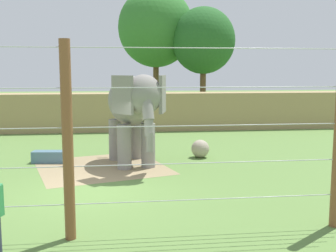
{
  "coord_description": "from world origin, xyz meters",
  "views": [
    {
      "loc": [
        0.86,
        -11.63,
        3.45
      ],
      "look_at": [
        2.69,
        3.46,
        1.4
      ],
      "focal_mm": 43.63,
      "sensor_mm": 36.0,
      "label": 1
    }
  ],
  "objects": [
    {
      "name": "feed_trough",
      "position": [
        -1.72,
        4.0,
        0.22
      ],
      "size": [
        1.45,
        0.66,
        0.44
      ],
      "color": "slate",
      "rests_on": "ground"
    },
    {
      "name": "enrichment_ball",
      "position": [
        4.08,
        4.18,
        0.36
      ],
      "size": [
        0.72,
        0.72,
        0.72
      ],
      "primitive_type": "sphere",
      "color": "tan",
      "rests_on": "ground"
    },
    {
      "name": "tree_left_of_centre",
      "position": [
        7.08,
        18.2,
        5.64
      ],
      "size": [
        4.62,
        4.62,
        8.09
      ],
      "color": "brown",
      "rests_on": "ground"
    },
    {
      "name": "tree_far_left",
      "position": [
        3.78,
        20.25,
        6.74
      ],
      "size": [
        5.77,
        5.77,
        9.79
      ],
      "color": "brown",
      "rests_on": "ground"
    },
    {
      "name": "elephant",
      "position": [
        1.37,
        3.17,
        2.22
      ],
      "size": [
        2.27,
        4.46,
        3.35
      ],
      "color": "gray",
      "rests_on": "ground"
    },
    {
      "name": "dirt_patch",
      "position": [
        0.21,
        3.0,
        0.0
      ],
      "size": [
        5.38,
        5.27,
        0.01
      ],
      "primitive_type": "cube",
      "rotation": [
        0.0,
        0.0,
        0.29
      ],
      "color": "#937F5B",
      "rests_on": "ground"
    },
    {
      "name": "embankment_wall",
      "position": [
        0.0,
        12.31,
        1.09
      ],
      "size": [
        36.0,
        1.8,
        2.18
      ],
      "primitive_type": "cube",
      "color": "tan",
      "rests_on": "ground"
    },
    {
      "name": "ground_plane",
      "position": [
        0.0,
        0.0,
        0.0
      ],
      "size": [
        120.0,
        120.0,
        0.0
      ],
      "primitive_type": "plane",
      "color": "#5B7F3D"
    },
    {
      "name": "cable_fence",
      "position": [
        -0.06,
        -3.37,
        2.05
      ],
      "size": [
        12.23,
        0.22,
        4.08
      ],
      "color": "brown",
      "rests_on": "ground"
    }
  ]
}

